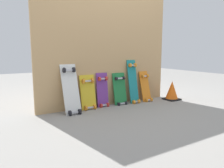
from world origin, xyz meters
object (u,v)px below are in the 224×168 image
object	(u,v)px
skateboard_yellow	(88,94)
skateboard_teal	(133,84)
skateboard_orange	(146,88)
skateboard_white	(71,91)
skateboard_purple	(103,92)
skateboard_green	(120,91)
traffic_cone	(172,91)

from	to	relation	value
skateboard_yellow	skateboard_teal	bearing A→B (deg)	-1.68
skateboard_yellow	skateboard_orange	xyz separation A→B (m)	(1.07, -0.03, -0.00)
skateboard_orange	skateboard_yellow	bearing A→B (deg)	178.35
skateboard_white	skateboard_purple	world-z (taller)	skateboard_white
skateboard_yellow	skateboard_green	distance (m)	0.56
skateboard_green	skateboard_teal	world-z (taller)	skateboard_teal
skateboard_purple	skateboard_teal	size ratio (longest dim) A/B	0.76
skateboard_green	skateboard_teal	bearing A→B (deg)	-4.88
skateboard_white	skateboard_green	size ratio (longest dim) A/B	1.28
skateboard_green	skateboard_purple	bearing A→B (deg)	176.18
skateboard_green	skateboard_orange	bearing A→B (deg)	-3.18
traffic_cone	skateboard_white	bearing A→B (deg)	175.41
skateboard_yellow	skateboard_orange	world-z (taller)	skateboard_orange
skateboard_green	traffic_cone	bearing A→B (deg)	-12.14
skateboard_white	skateboard_yellow	xyz separation A→B (m)	(0.29, 0.06, -0.08)
skateboard_white	skateboard_yellow	world-z (taller)	skateboard_white
skateboard_purple	traffic_cone	world-z (taller)	skateboard_purple
skateboard_green	skateboard_white	bearing A→B (deg)	-175.86
skateboard_yellow	traffic_cone	distance (m)	1.54
skateboard_green	skateboard_orange	size ratio (longest dim) A/B	1.00
traffic_cone	skateboard_purple	bearing A→B (deg)	169.85
skateboard_white	skateboard_yellow	distance (m)	0.31
skateboard_yellow	traffic_cone	bearing A→B (deg)	-7.83
skateboard_yellow	skateboard_white	bearing A→B (deg)	-167.48
skateboard_orange	skateboard_green	bearing A→B (deg)	176.82
skateboard_orange	traffic_cone	xyz separation A→B (m)	(0.45, -0.18, -0.06)
skateboard_white	skateboard_orange	size ratio (longest dim) A/B	1.28
skateboard_teal	traffic_cone	size ratio (longest dim) A/B	2.33
skateboard_green	skateboard_teal	size ratio (longest dim) A/B	0.75
skateboard_purple	skateboard_orange	xyz separation A→B (m)	(0.82, -0.05, -0.01)
skateboard_white	skateboard_teal	world-z (taller)	skateboard_teal
skateboard_purple	skateboard_orange	world-z (taller)	skateboard_purple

